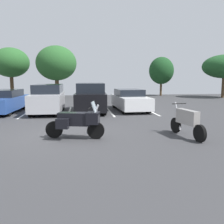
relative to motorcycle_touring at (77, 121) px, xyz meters
The scene contains 12 objects.
ground 1.04m from the motorcycle_touring, 127.99° to the left, with size 44.00×44.00×0.10m, color #38383A.
motorcycle_touring is the anchor object (origin of this frame).
motorcycle_second 4.13m from the motorcycle_touring, ahead, with size 0.64×2.18×1.26m.
parking_stripes 7.51m from the motorcycle_touring, 105.23° to the left, with size 13.56×5.05×0.01m.
car_blue 8.93m from the motorcycle_touring, 122.36° to the left, with size 2.19×4.97×1.46m.
car_silver 7.25m from the motorcycle_touring, 105.44° to the left, with size 1.86×4.39×1.80m.
car_black 7.28m from the motorcycle_touring, 83.61° to the left, with size 2.15×4.76×1.89m.
car_white 8.39m from the motorcycle_touring, 65.16° to the left, with size 2.10×4.82×1.43m.
tree_rear 19.69m from the motorcycle_touring, 97.34° to the left, with size 4.47×4.47×5.75m.
tree_far_left 23.24m from the motorcycle_touring, 110.27° to the left, with size 4.30×4.30×5.73m.
tree_right 23.32m from the motorcycle_touring, 46.18° to the left, with size 4.77×4.77×4.76m.
tree_center_right 22.97m from the motorcycle_touring, 63.81° to the left, with size 3.02×3.02×4.75m.
Camera 1 is at (0.61, -9.51, 2.24)m, focal length 39.08 mm.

